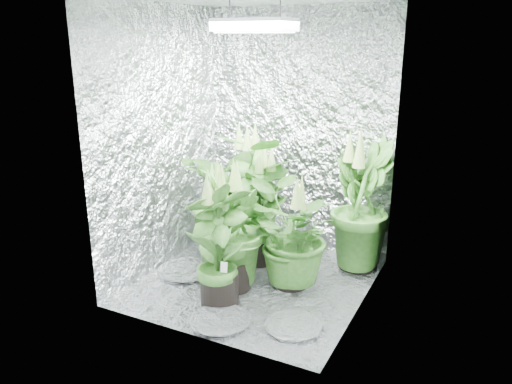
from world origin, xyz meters
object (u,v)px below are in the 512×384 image
at_px(plant_f, 218,244).
at_px(circulation_fan, 354,246).
at_px(plant_c, 361,207).
at_px(plant_b, 259,210).
at_px(grow_lamp, 255,26).
at_px(plant_e, 292,237).
at_px(plant_g, 233,232).
at_px(plant_a, 243,191).
at_px(plant_d, 221,218).

height_order(plant_f, circulation_fan, plant_f).
bearing_deg(plant_c, plant_b, -160.32).
bearing_deg(circulation_fan, plant_c, -30.86).
xyz_separation_m(grow_lamp, plant_c, (0.62, 0.60, -1.32)).
height_order(plant_e, plant_g, plant_g).
distance_m(plant_e, plant_f, 0.58).
bearing_deg(plant_a, plant_f, -72.79).
height_order(plant_c, plant_g, plant_c).
bearing_deg(plant_e, plant_d, 171.61).
bearing_deg(grow_lamp, plant_g, -121.89).
height_order(plant_d, circulation_fan, plant_d).
distance_m(plant_c, plant_e, 0.65).
distance_m(plant_b, plant_f, 0.73).
distance_m(plant_a, plant_f, 0.90).
relative_size(grow_lamp, plant_c, 0.45).
bearing_deg(plant_c, plant_e, -123.57).
distance_m(plant_a, circulation_fan, 1.00).
height_order(plant_b, plant_f, plant_b).
distance_m(grow_lamp, plant_b, 1.42).
relative_size(grow_lamp, plant_a, 0.44).
relative_size(plant_c, plant_e, 1.20).
bearing_deg(plant_g, plant_f, -83.87).
bearing_deg(plant_a, plant_c, 8.48).
bearing_deg(plant_f, plant_a, 107.21).
xyz_separation_m(plant_e, plant_g, (-0.36, -0.22, 0.05)).
bearing_deg(plant_f, plant_d, 118.75).
xyz_separation_m(grow_lamp, plant_f, (-0.07, -0.40, -1.38)).
bearing_deg(circulation_fan, grow_lamp, -150.21).
distance_m(plant_e, circulation_fan, 0.66).
bearing_deg(plant_d, plant_g, -48.36).
distance_m(plant_c, plant_f, 1.21).
relative_size(plant_a, plant_c, 1.02).
bearing_deg(plant_d, plant_c, 23.79).
xyz_separation_m(plant_c, plant_e, (-0.35, -0.53, -0.12)).
height_order(plant_b, plant_g, plant_b).
relative_size(plant_b, plant_d, 1.11).
bearing_deg(plant_f, plant_e, 54.34).
bearing_deg(plant_g, plant_e, 31.60).
height_order(plant_a, plant_e, plant_a).
bearing_deg(plant_e, plant_f, -125.66).
height_order(plant_b, plant_d, plant_b).
xyz_separation_m(plant_a, plant_e, (0.60, -0.39, -0.15)).
bearing_deg(plant_e, plant_b, 145.98).
relative_size(plant_a, plant_g, 1.18).
bearing_deg(plant_a, plant_e, -33.13).
distance_m(plant_b, plant_c, 0.80).
bearing_deg(plant_b, plant_e, -34.02).
bearing_deg(plant_e, plant_c, 56.43).
relative_size(plant_d, plant_f, 0.91).
distance_m(plant_c, circulation_fan, 0.34).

